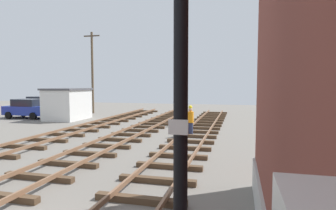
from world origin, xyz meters
TOP-DOWN VIEW (x-y plane):
  - signal_mast at (2.98, -0.27)m, footprint 0.36×0.40m
  - control_hut at (-11.02, 18.14)m, footprint 3.00×3.80m
  - parked_car_blue at (-15.18, 18.15)m, footprint 4.20×2.04m
  - parked_car_silver at (-17.82, 23.14)m, footprint 4.20×2.04m
  - utility_pole_far at (-11.55, 23.57)m, footprint 1.80×0.24m
  - track_worker_foreground at (0.89, 12.73)m, footprint 0.40×0.40m
  - track_worker_distant at (-0.28, 16.75)m, footprint 0.40×0.40m

SIDE VIEW (x-z plane):
  - parked_car_blue at x=-15.18m, z-range 0.02..1.78m
  - parked_car_silver at x=-17.82m, z-range 0.02..1.78m
  - track_worker_foreground at x=0.89m, z-range -0.01..1.86m
  - track_worker_distant at x=-0.28m, z-range -0.01..1.86m
  - control_hut at x=-11.02m, z-range 0.01..2.77m
  - signal_mast at x=2.98m, z-range 0.72..6.56m
  - utility_pole_far at x=-11.55m, z-range 0.19..8.80m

